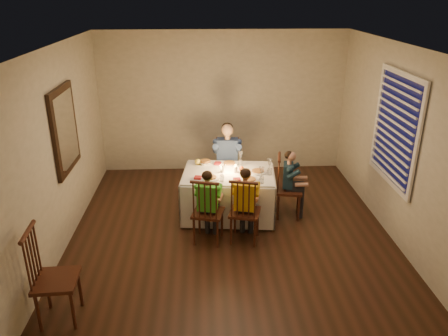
{
  "coord_description": "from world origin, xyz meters",
  "views": [
    {
      "loc": [
        -0.37,
        -5.39,
        3.24
      ],
      "look_at": [
        -0.09,
        0.15,
        0.96
      ],
      "focal_mm": 35.0,
      "sensor_mm": 36.0,
      "label": 1
    }
  ],
  "objects_px": {
    "chair_adult": "(227,194)",
    "dining_table": "(229,185)",
    "child_teal": "(288,215)",
    "chair_end": "(288,215)",
    "child_yellow": "(244,240)",
    "serving_bowl": "(205,163)",
    "adult": "(227,194)",
    "chair_near_left": "(208,240)",
    "chair_near_right": "(244,240)",
    "child_green": "(208,240)",
    "chair_extra": "(63,317)"
  },
  "relations": [
    {
      "from": "child_green",
      "to": "serving_bowl",
      "type": "bearing_deg",
      "value": -75.1
    },
    {
      "from": "dining_table",
      "to": "serving_bowl",
      "type": "bearing_deg",
      "value": 141.75
    },
    {
      "from": "chair_near_right",
      "to": "child_green",
      "type": "height_order",
      "value": "child_green"
    },
    {
      "from": "chair_end",
      "to": "adult",
      "type": "xyz_separation_m",
      "value": [
        -0.9,
        0.78,
        0.0
      ]
    },
    {
      "from": "chair_adult",
      "to": "dining_table",
      "type": "bearing_deg",
      "value": -87.67
    },
    {
      "from": "chair_near_left",
      "to": "dining_table",
      "type": "bearing_deg",
      "value": -100.11
    },
    {
      "from": "dining_table",
      "to": "child_teal",
      "type": "distance_m",
      "value": 1.05
    },
    {
      "from": "adult",
      "to": "child_yellow",
      "type": "xyz_separation_m",
      "value": [
        0.16,
        -1.46,
        0.0
      ]
    },
    {
      "from": "dining_table",
      "to": "adult",
      "type": "height_order",
      "value": "dining_table"
    },
    {
      "from": "child_green",
      "to": "child_teal",
      "type": "distance_m",
      "value": 1.41
    },
    {
      "from": "chair_near_left",
      "to": "child_teal",
      "type": "xyz_separation_m",
      "value": [
        1.24,
        0.67,
        0.0
      ]
    },
    {
      "from": "dining_table",
      "to": "child_green",
      "type": "distance_m",
      "value": 0.95
    },
    {
      "from": "child_green",
      "to": "child_yellow",
      "type": "bearing_deg",
      "value": -167.61
    },
    {
      "from": "child_teal",
      "to": "chair_end",
      "type": "bearing_deg",
      "value": 0.0
    },
    {
      "from": "chair_near_left",
      "to": "chair_end",
      "type": "distance_m",
      "value": 1.41
    },
    {
      "from": "chair_adult",
      "to": "chair_near_right",
      "type": "xyz_separation_m",
      "value": [
        0.16,
        -1.46,
        0.0
      ]
    },
    {
      "from": "chair_near_right",
      "to": "dining_table",
      "type": "bearing_deg",
      "value": -62.52
    },
    {
      "from": "chair_end",
      "to": "chair_extra",
      "type": "relative_size",
      "value": 0.9
    },
    {
      "from": "chair_near_right",
      "to": "child_yellow",
      "type": "bearing_deg",
      "value": -0.0
    },
    {
      "from": "chair_near_left",
      "to": "chair_near_right",
      "type": "relative_size",
      "value": 1.0
    },
    {
      "from": "child_green",
      "to": "child_teal",
      "type": "relative_size",
      "value": 1.01
    },
    {
      "from": "dining_table",
      "to": "serving_bowl",
      "type": "relative_size",
      "value": 7.54
    },
    {
      "from": "dining_table",
      "to": "child_yellow",
      "type": "distance_m",
      "value": 0.92
    },
    {
      "from": "chair_extra",
      "to": "child_yellow",
      "type": "xyz_separation_m",
      "value": [
        2.08,
        1.46,
        0.0
      ]
    },
    {
      "from": "child_green",
      "to": "serving_bowl",
      "type": "relative_size",
      "value": 5.45
    },
    {
      "from": "dining_table",
      "to": "chair_extra",
      "type": "bearing_deg",
      "value": -125.06
    },
    {
      "from": "chair_near_left",
      "to": "child_green",
      "type": "relative_size",
      "value": 0.92
    },
    {
      "from": "chair_adult",
      "to": "chair_near_left",
      "type": "xyz_separation_m",
      "value": [
        -0.34,
        -1.45,
        0.0
      ]
    },
    {
      "from": "child_yellow",
      "to": "chair_end",
      "type": "bearing_deg",
      "value": -123.01
    },
    {
      "from": "child_teal",
      "to": "child_green",
      "type": "bearing_deg",
      "value": 128.6
    },
    {
      "from": "chair_extra",
      "to": "chair_adult",
      "type": "bearing_deg",
      "value": -36.65
    },
    {
      "from": "dining_table",
      "to": "chair_near_right",
      "type": "distance_m",
      "value": 0.92
    },
    {
      "from": "adult",
      "to": "serving_bowl",
      "type": "bearing_deg",
      "value": -129.63
    },
    {
      "from": "chair_adult",
      "to": "child_yellow",
      "type": "distance_m",
      "value": 1.47
    },
    {
      "from": "chair_extra",
      "to": "child_teal",
      "type": "height_order",
      "value": "chair_extra"
    },
    {
      "from": "dining_table",
      "to": "child_yellow",
      "type": "xyz_separation_m",
      "value": [
        0.18,
        -0.74,
        -0.51
      ]
    },
    {
      "from": "chair_adult",
      "to": "child_teal",
      "type": "bearing_deg",
      "value": -37.09
    },
    {
      "from": "child_green",
      "to": "child_teal",
      "type": "bearing_deg",
      "value": -137.74
    },
    {
      "from": "chair_adult",
      "to": "chair_end",
      "type": "distance_m",
      "value": 1.19
    },
    {
      "from": "chair_near_left",
      "to": "chair_end",
      "type": "height_order",
      "value": "same"
    },
    {
      "from": "chair_end",
      "to": "chair_extra",
      "type": "height_order",
      "value": "chair_extra"
    },
    {
      "from": "chair_adult",
      "to": "serving_bowl",
      "type": "height_order",
      "value": "serving_bowl"
    },
    {
      "from": "adult",
      "to": "chair_end",
      "type": "bearing_deg",
      "value": -37.09
    },
    {
      "from": "chair_near_left",
      "to": "child_yellow",
      "type": "bearing_deg",
      "value": -167.61
    },
    {
      "from": "adult",
      "to": "chair_adult",
      "type": "bearing_deg",
      "value": 0.0
    },
    {
      "from": "chair_near_right",
      "to": "adult",
      "type": "height_order",
      "value": "adult"
    },
    {
      "from": "child_yellow",
      "to": "serving_bowl",
      "type": "xyz_separation_m",
      "value": [
        -0.52,
        1.08,
        0.74
      ]
    },
    {
      "from": "serving_bowl",
      "to": "adult",
      "type": "bearing_deg",
      "value": 46.51
    },
    {
      "from": "adult",
      "to": "child_teal",
      "type": "distance_m",
      "value": 1.19
    },
    {
      "from": "child_teal",
      "to": "chair_near_left",
      "type": "bearing_deg",
      "value": 128.6
    }
  ]
}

